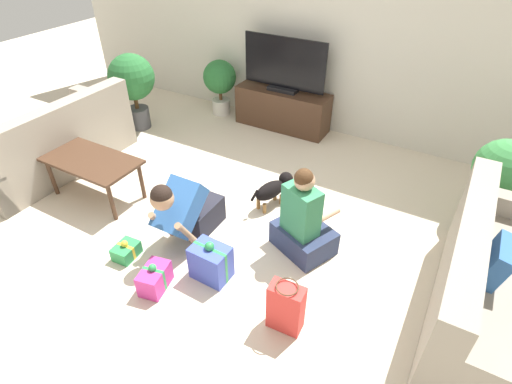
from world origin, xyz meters
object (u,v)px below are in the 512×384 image
coffee_table (92,164)px  gift_box_a (126,251)px  person_sitting (303,223)px  gift_bag_a (286,307)px  sofa_left (51,144)px  potted_plant_back_left (220,81)px  potted_plant_corner_left (132,82)px  tv (284,67)px  tv_console (282,109)px  person_kneeling (186,210)px  gift_box_c (211,262)px  gift_box_b (155,278)px  dog (274,188)px  potted_plant_corner_right (501,175)px  sofa_right (499,295)px

coffee_table → gift_box_a: bearing=-30.4°
person_sitting → gift_bag_a: (0.24, -0.82, -0.10)m
sofa_left → potted_plant_back_left: bearing=158.1°
person_sitting → gift_box_a: size_ratio=3.70×
coffee_table → potted_plant_corner_left: (-0.77, 1.46, 0.26)m
tv → potted_plant_corner_left: size_ratio=1.12×
sofa_left → gift_box_a: sofa_left is taller
tv_console → person_kneeling: (0.29, -2.54, 0.07)m
tv → gift_bag_a: bearing=-62.9°
coffee_table → gift_bag_a: size_ratio=2.26×
gift_box_a → potted_plant_back_left: bearing=107.7°
person_sitting → gift_box_c: (-0.53, -0.69, -0.15)m
tv_console → gift_box_c: 2.92m
potted_plant_corner_left → gift_box_c: size_ratio=2.67×
tv_console → person_sitting: bearing=-59.2°
potted_plant_corner_left → person_kneeling: size_ratio=1.30×
sofa_left → gift_bag_a: sofa_left is taller
gift_box_b → dog: bearing=77.7°
potted_plant_back_left → person_sitting: (2.28, -2.09, -0.20)m
tv → gift_box_a: (-0.06, -3.02, -0.79)m
gift_box_a → potted_plant_corner_left: bearing=130.3°
dog → coffee_table: bearing=45.2°
potted_plant_corner_right → person_sitting: size_ratio=1.01×
coffee_table → tv_console: tv_console is taller
coffee_table → potted_plant_back_left: 2.42m
coffee_table → gift_bag_a: (2.51, -0.49, -0.19)m
coffee_table → tv: (0.99, 2.47, 0.45)m
potted_plant_corner_left → gift_box_a: size_ratio=4.29×
tv → gift_box_a: size_ratio=4.81×
potted_plant_back_left → person_kneeling: (1.29, -2.49, -0.17)m
potted_plant_back_left → person_kneeling: 2.81m
potted_plant_corner_right → potted_plant_corner_left: 4.47m
person_kneeling → gift_box_a: 0.65m
tv_console → tv: tv is taller
person_kneeling → gift_box_b: (0.12, -0.62, -0.24)m
tv → person_kneeling: (0.29, -2.54, -0.52)m
gift_box_a → gift_box_b: gift_box_b is taller
person_sitting → tv_console: bearing=-35.4°
sofa_left → sofa_right: (4.76, 0.15, -0.00)m
sofa_right → tv: 3.62m
sofa_left → gift_bag_a: 3.49m
potted_plant_corner_left → person_kneeling: potted_plant_corner_left is taller
coffee_table → tv_console: size_ratio=0.77×
potted_plant_corner_right → dog: bearing=-157.7°
potted_plant_back_left → person_sitting: person_sitting is taller
tv → gift_box_a: bearing=-91.1°
tv → dog: tv is taller
potted_plant_corner_right → person_kneeling: (-2.42, -1.68, -0.21)m
potted_plant_corner_right → gift_box_c: size_ratio=2.33×
person_sitting → gift_box_a: bearing=57.0°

